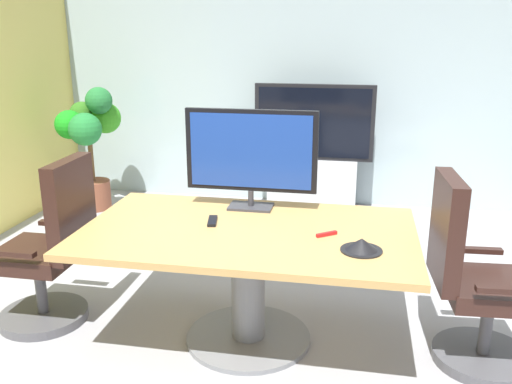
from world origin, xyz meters
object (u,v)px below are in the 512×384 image
Objects in this scene: tv_monitor at (251,153)px; remote_control at (212,221)px; conference_table at (248,259)px; office_chair_left at (51,256)px; office_chair_right at (473,288)px; conference_phone at (362,245)px; wall_display_unit at (313,169)px; potted_plant at (90,136)px.

tv_monitor reaches higher than remote_control.
office_chair_left is at bearing -179.31° from conference_table.
office_chair_right reaches higher than conference_phone.
conference_table is at bearing 86.95° from office_chair_right.
tv_monitor reaches higher than wall_display_unit.
tv_monitor is (-0.06, 0.39, 0.54)m from conference_table.
potted_plant is (-2.25, -0.39, 0.34)m from wall_display_unit.
office_chair_right reaches higher than conference_table.
office_chair_left is 0.86× the size of potted_plant.
office_chair_left is 2.97m from wall_display_unit.
office_chair_left reaches higher than conference_table.
wall_display_unit is (0.15, 2.59, -0.10)m from conference_table.
potted_plant reaches higher than office_chair_left.
office_chair_right is 2.81m from wall_display_unit.
office_chair_left is at bearing -69.67° from potted_plant.
conference_table is 2.60m from wall_display_unit.
remote_control is at bearing 94.49° from office_chair_left.
office_chair_right is 0.86× the size of potted_plant.
office_chair_left is 1.95m from conference_phone.
wall_display_unit is (-1.12, 2.58, -0.01)m from office_chair_right.
conference_phone is (0.71, -0.61, -0.33)m from tv_monitor.
office_chair_right is at bearing 0.70° from conference_table.
remote_control is (1.86, -2.14, -0.05)m from potted_plant.
potted_plant is 7.50× the size of remote_control.
remote_control is at bearing 162.29° from conference_phone.
conference_table is 8.74× the size of conference_phone.
potted_plant is at bearing -170.24° from wall_display_unit.
remote_control is (-0.88, 0.28, -0.02)m from conference_phone.
office_chair_left reaches higher than remote_control.
tv_monitor reaches higher than conference_phone.
conference_phone reaches higher than conference_table.
tv_monitor is at bearing -95.47° from wall_display_unit.
remote_control is at bearing 163.31° from conference_table.
conference_phone is (0.50, -2.81, 0.31)m from wall_display_unit.
office_chair_right is at bearing -12.77° from remote_control.
office_chair_right is at bearing 20.00° from conference_phone.
tv_monitor is at bearing 108.49° from office_chair_left.
wall_display_unit is 7.71× the size of remote_control.
conference_phone is (0.65, -0.21, 0.22)m from conference_table.
conference_table is 1.76× the size of office_chair_left.
tv_monitor is at bearing 98.46° from conference_table.
office_chair_right is at bearing -33.08° from potted_plant.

